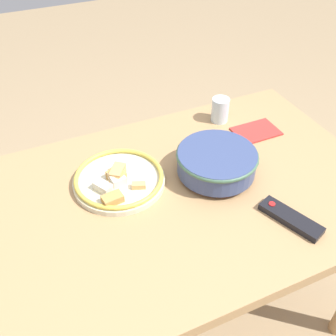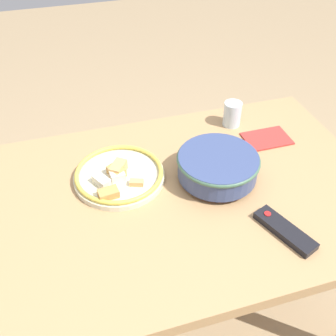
# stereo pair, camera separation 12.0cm
# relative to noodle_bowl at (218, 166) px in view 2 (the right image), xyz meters

# --- Properties ---
(ground_plane) EXTENTS (8.00, 8.00, 0.00)m
(ground_plane) POSITION_rel_noodle_bowl_xyz_m (0.11, 0.03, -0.75)
(ground_plane) COLOR #9E8460
(dining_table) EXTENTS (1.19, 0.81, 0.70)m
(dining_table) POSITION_rel_noodle_bowl_xyz_m (0.11, 0.03, -0.14)
(dining_table) COLOR tan
(dining_table) RESTS_ON ground_plane
(noodle_bowl) EXTENTS (0.25, 0.25, 0.09)m
(noodle_bowl) POSITION_rel_noodle_bowl_xyz_m (0.00, 0.00, 0.00)
(noodle_bowl) COLOR #384775
(noodle_bowl) RESTS_ON dining_table
(food_plate) EXTENTS (0.28, 0.28, 0.05)m
(food_plate) POSITION_rel_noodle_bowl_xyz_m (0.29, -0.08, -0.03)
(food_plate) COLOR beige
(food_plate) RESTS_ON dining_table
(tv_remote) EXTENTS (0.12, 0.19, 0.02)m
(tv_remote) POSITION_rel_noodle_bowl_xyz_m (-0.09, 0.26, -0.04)
(tv_remote) COLOR black
(tv_remote) RESTS_ON dining_table
(drinking_glass) EXTENTS (0.06, 0.06, 0.09)m
(drinking_glass) POSITION_rel_noodle_bowl_xyz_m (-0.16, -0.26, -0.01)
(drinking_glass) COLOR silver
(drinking_glass) RESTS_ON dining_table
(folded_napkin) EXTENTS (0.16, 0.11, 0.01)m
(folded_napkin) POSITION_rel_noodle_bowl_xyz_m (-0.25, -0.14, -0.05)
(folded_napkin) COLOR #B2332D
(folded_napkin) RESTS_ON dining_table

